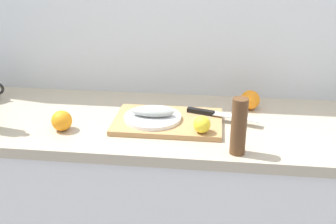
{
  "coord_description": "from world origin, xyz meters",
  "views": [
    {
      "loc": [
        0.08,
        -1.49,
        1.57
      ],
      "look_at": [
        -0.09,
        -0.03,
        0.95
      ],
      "focal_mm": 44.53,
      "sensor_mm": 36.0,
      "label": 1
    }
  ],
  "objects": [
    {
      "name": "orange_2",
      "position": [
        0.23,
        0.16,
        0.94
      ],
      "size": [
        0.08,
        0.08,
        0.08
      ],
      "primitive_type": "sphere",
      "color": "orange",
      "rests_on": "kitchen_counter"
    },
    {
      "name": "orange_0",
      "position": [
        -0.48,
        -0.14,
        0.94
      ],
      "size": [
        0.08,
        0.08,
        0.08
      ],
      "primitive_type": "sphere",
      "color": "orange",
      "rests_on": "kitchen_counter"
    },
    {
      "name": "chef_knife",
      "position": [
        0.08,
        0.02,
        0.93
      ],
      "size": [
        0.29,
        0.11,
        0.02
      ],
      "rotation": [
        0.0,
        0.0,
        -0.29
      ],
      "color": "silver",
      "rests_on": "cutting_board"
    },
    {
      "name": "pepper_mill",
      "position": [
        0.16,
        -0.24,
        1.0
      ],
      "size": [
        0.05,
        0.05,
        0.2
      ],
      "primitive_type": "cylinder",
      "color": "brown",
      "rests_on": "kitchen_counter"
    },
    {
      "name": "kitchen_counter",
      "position": [
        0.0,
        0.0,
        0.45
      ],
      "size": [
        2.0,
        0.6,
        0.9
      ],
      "color": "white",
      "rests_on": "ground_plane"
    },
    {
      "name": "fish_fillet",
      "position": [
        -0.15,
        -0.04,
        0.95
      ],
      "size": [
        0.17,
        0.07,
        0.04
      ],
      "primitive_type": "ellipsoid",
      "color": "#999E99",
      "rests_on": "white_plate"
    },
    {
      "name": "lemon_0",
      "position": [
        0.04,
        -0.13,
        0.95
      ],
      "size": [
        0.06,
        0.06,
        0.06
      ],
      "primitive_type": "sphere",
      "color": "yellow",
      "rests_on": "cutting_board"
    },
    {
      "name": "cutting_board",
      "position": [
        -0.09,
        -0.03,
        0.91
      ],
      "size": [
        0.41,
        0.27,
        0.02
      ],
      "primitive_type": "cube",
      "color": "tan",
      "rests_on": "kitchen_counter"
    },
    {
      "name": "white_plate",
      "position": [
        -0.15,
        -0.04,
        0.93
      ],
      "size": [
        0.22,
        0.22,
        0.01
      ],
      "primitive_type": "cylinder",
      "color": "white",
      "rests_on": "cutting_board"
    },
    {
      "name": "back_wall",
      "position": [
        0.0,
        0.33,
        1.25
      ],
      "size": [
        3.2,
        0.05,
        2.5
      ],
      "primitive_type": "cube",
      "color": "silver",
      "rests_on": "ground_plane"
    }
  ]
}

